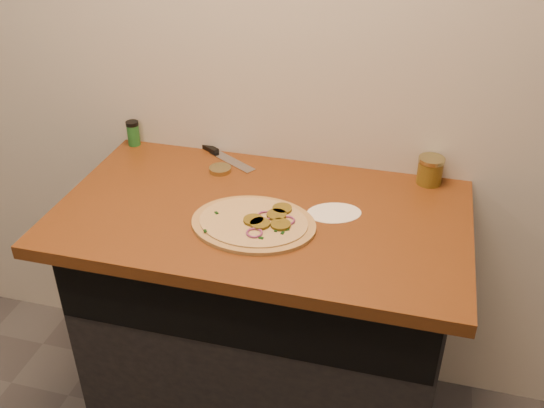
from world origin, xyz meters
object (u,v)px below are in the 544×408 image
(chefs_knife, at_px, (218,154))
(spice_shaker, at_px, (133,133))
(salsa_jar, at_px, (430,170))
(pizza, at_px, (255,223))

(chefs_knife, height_order, spice_shaker, spice_shaker)
(spice_shaker, bearing_deg, salsa_jar, -0.80)
(salsa_jar, bearing_deg, pizza, -141.24)
(salsa_jar, height_order, spice_shaker, same)
(chefs_knife, relative_size, spice_shaker, 2.93)
(pizza, distance_m, chefs_knife, 0.45)
(pizza, bearing_deg, spice_shaker, 145.18)
(chefs_knife, distance_m, salsa_jar, 0.70)
(pizza, bearing_deg, chefs_knife, 122.07)
(pizza, bearing_deg, salsa_jar, 38.76)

